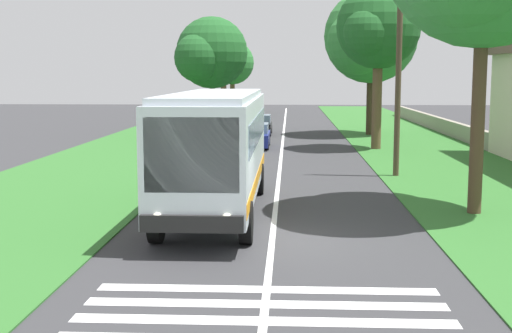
# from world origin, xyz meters

# --- Properties ---
(ground) EXTENTS (160.00, 160.00, 0.00)m
(ground) POSITION_xyz_m (0.00, 0.00, 0.00)
(ground) COLOR #333335
(grass_verge_left) EXTENTS (120.00, 8.00, 0.04)m
(grass_verge_left) POSITION_xyz_m (15.00, 8.20, 0.02)
(grass_verge_left) COLOR #2D6628
(grass_verge_left) RESTS_ON ground
(grass_verge_right) EXTENTS (120.00, 8.00, 0.04)m
(grass_verge_right) POSITION_xyz_m (15.00, -8.20, 0.02)
(grass_verge_right) COLOR #2D6628
(grass_verge_right) RESTS_ON ground
(centre_line) EXTENTS (110.00, 0.16, 0.01)m
(centre_line) POSITION_xyz_m (15.00, 0.00, 0.00)
(centre_line) COLOR silver
(centre_line) RESTS_ON ground
(coach_bus) EXTENTS (11.16, 2.62, 3.73)m
(coach_bus) POSITION_xyz_m (3.43, 1.80, 2.15)
(coach_bus) COLOR silver
(coach_bus) RESTS_ON ground
(zebra_crossing) EXTENTS (4.05, 6.80, 0.01)m
(zebra_crossing) POSITION_xyz_m (-6.05, 0.00, 0.00)
(zebra_crossing) COLOR silver
(zebra_crossing) RESTS_ON ground
(trailing_car_0) EXTENTS (4.30, 1.78, 1.43)m
(trailing_car_0) POSITION_xyz_m (22.77, 1.63, 0.67)
(trailing_car_0) COLOR navy
(trailing_car_0) RESTS_ON ground
(trailing_car_1) EXTENTS (4.30, 1.78, 1.43)m
(trailing_car_1) POSITION_xyz_m (31.47, 1.73, 0.67)
(trailing_car_1) COLOR black
(trailing_car_1) RESTS_ON ground
(roadside_tree_left_0) EXTENTS (5.95, 4.87, 7.91)m
(roadside_tree_left_0) POSITION_xyz_m (60.25, 6.16, 5.37)
(roadside_tree_left_0) COLOR brown
(roadside_tree_left_0) RESTS_ON grass_verge_left
(roadside_tree_left_1) EXTENTS (5.93, 5.05, 8.26)m
(roadside_tree_left_1) POSITION_xyz_m (31.55, 5.23, 5.64)
(roadside_tree_left_1) COLOR #4C3826
(roadside_tree_left_1) RESTS_ON grass_verge_left
(roadside_tree_left_2) EXTENTS (5.49, 4.64, 8.57)m
(roadside_tree_left_2) POSITION_xyz_m (51.75, 6.32, 6.13)
(roadside_tree_left_2) COLOR #4C3826
(roadside_tree_left_2) RESTS_ON grass_verge_left
(roadside_tree_right_1) EXTENTS (7.68, 6.50, 10.09)m
(roadside_tree_right_1) POSITION_xyz_m (31.49, -5.84, 6.71)
(roadside_tree_right_1) COLOR #3D2D1E
(roadside_tree_right_1) RESTS_ON grass_verge_right
(roadside_tree_right_2) EXTENTS (5.35, 4.74, 9.26)m
(roadside_tree_right_2) POSITION_xyz_m (22.19, -5.29, 6.78)
(roadside_tree_right_2) COLOR brown
(roadside_tree_right_2) RESTS_ON grass_verge_right
(utility_pole) EXTENTS (0.24, 1.40, 8.43)m
(utility_pole) POSITION_xyz_m (11.50, -4.92, 4.40)
(utility_pole) COLOR #473828
(utility_pole) RESTS_ON grass_verge_right
(roadside_wall) EXTENTS (70.00, 0.40, 1.03)m
(roadside_wall) POSITION_xyz_m (20.00, -11.60, 0.55)
(roadside_wall) COLOR gray
(roadside_wall) RESTS_ON grass_verge_right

